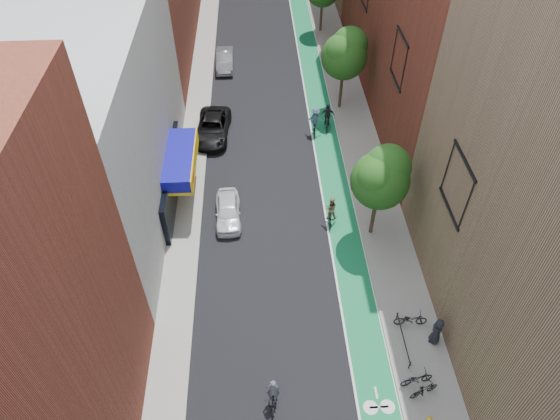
{
  "coord_description": "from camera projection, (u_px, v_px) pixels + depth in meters",
  "views": [
    {
      "loc": [
        -1.18,
        -10.76,
        23.01
      ],
      "look_at": [
        -0.0,
        10.84,
        1.5
      ],
      "focal_mm": 32.0,
      "sensor_mm": 36.0,
      "label": 1
    }
  ],
  "objects": [
    {
      "name": "building_left_white",
      "position": [
        90.0,
        125.0,
        29.15
      ],
      "size": [
        8.0,
        20.0,
        12.0
      ],
      "primitive_type": "cube",
      "color": "silver",
      "rests_on": "ground"
    },
    {
      "name": "tree_near",
      "position": [
        381.0,
        177.0,
        27.92
      ],
      "size": [
        3.4,
        3.36,
        6.42
      ],
      "color": "#332619",
      "rests_on": "ground"
    },
    {
      "name": "cyclist_lane_mid",
      "position": [
        327.0,
        120.0,
        38.5
      ],
      "size": [
        1.09,
        1.72,
        2.12
      ],
      "rotation": [
        0.0,
        0.0,
        2.99
      ],
      "color": "black",
      "rests_on": "ground"
    },
    {
      "name": "cyclist_lane_near",
      "position": [
        331.0,
        213.0,
        31.31
      ],
      "size": [
        0.86,
        1.87,
        1.99
      ],
      "rotation": [
        0.0,
        0.0,
        3.02
      ],
      "color": "black",
      "rests_on": "ground"
    },
    {
      "name": "parked_car_white",
      "position": [
        228.0,
        211.0,
        31.64
      ],
      "size": [
        1.73,
        3.96,
        1.33
      ],
      "primitive_type": "imported",
      "rotation": [
        0.0,
        0.0,
        0.04
      ],
      "color": "white",
      "rests_on": "ground"
    },
    {
      "name": "cyclist_lane_far",
      "position": [
        315.0,
        122.0,
        37.95
      ],
      "size": [
        1.29,
        1.71,
        2.21
      ],
      "rotation": [
        0.0,
        0.0,
        2.99
      ],
      "color": "black",
      "rests_on": "ground"
    },
    {
      "name": "sidewalk_left",
      "position": [
        199.0,
        98.0,
        42.02
      ],
      "size": [
        2.0,
        68.0,
        0.15
      ],
      "primitive_type": "cube",
      "color": "gray",
      "rests_on": "ground"
    },
    {
      "name": "pedestrian",
      "position": [
        437.0,
        331.0,
        25.06
      ],
      "size": [
        0.86,
        1.01,
        1.74
      ],
      "primitive_type": "imported",
      "rotation": [
        0.0,
        0.0,
        -2.01
      ],
      "color": "black",
      "rests_on": "sidewalk_right"
    },
    {
      "name": "bike_lane",
      "position": [
        317.0,
        95.0,
        42.45
      ],
      "size": [
        2.0,
        68.0,
        0.01
      ],
      "primitive_type": "cube",
      "color": "#15763E",
      "rests_on": "ground"
    },
    {
      "name": "ground",
      "position": [
        292.0,
        391.0,
        23.89
      ],
      "size": [
        160.0,
        160.0,
        0.0
      ],
      "primitive_type": "plane",
      "color": "black",
      "rests_on": "ground"
    },
    {
      "name": "parked_car_silver",
      "position": [
        225.0,
        60.0,
        45.41
      ],
      "size": [
        1.5,
        4.27,
        1.41
      ],
      "primitive_type": "imported",
      "rotation": [
        0.0,
        0.0,
        0.0
      ],
      "color": "#93969B",
      "rests_on": "ground"
    },
    {
      "name": "parked_bike_near",
      "position": [
        411.0,
        319.0,
        26.03
      ],
      "size": [
        1.78,
        0.67,
        0.92
      ],
      "primitive_type": "imported",
      "rotation": [
        0.0,
        0.0,
        1.54
      ],
      "color": "black",
      "rests_on": "sidewalk_right"
    },
    {
      "name": "sidewalk_right",
      "position": [
        346.0,
        94.0,
        42.5
      ],
      "size": [
        3.0,
        68.0,
        0.15
      ],
      "primitive_type": "cube",
      "color": "gray",
      "rests_on": "ground"
    },
    {
      "name": "cyclist_lead",
      "position": [
        273.0,
        396.0,
        23.01
      ],
      "size": [
        0.68,
        1.63,
        2.01
      ],
      "rotation": [
        0.0,
        0.0,
        3.06
      ],
      "color": "black",
      "rests_on": "ground"
    },
    {
      "name": "parked_bike_far",
      "position": [
        417.0,
        379.0,
        23.73
      ],
      "size": [
        1.71,
        0.87,
        0.86
      ],
      "primitive_type": "imported",
      "rotation": [
        0.0,
        0.0,
        1.76
      ],
      "color": "black",
      "rests_on": "sidewalk_right"
    },
    {
      "name": "tree_mid",
      "position": [
        345.0,
        53.0,
        37.67
      ],
      "size": [
        3.55,
        3.53,
        6.74
      ],
      "color": "#332619",
      "rests_on": "ground"
    },
    {
      "name": "parked_bike_mid",
      "position": [
        424.0,
        390.0,
        23.31
      ],
      "size": [
        1.58,
        0.9,
        0.92
      ],
      "primitive_type": "imported",
      "rotation": [
        0.0,
        0.0,
        1.9
      ],
      "color": "black",
      "rests_on": "sidewalk_right"
    },
    {
      "name": "parked_car_black",
      "position": [
        213.0,
        128.0,
        37.92
      ],
      "size": [
        2.83,
        5.43,
        1.46
      ],
      "primitive_type": "imported",
      "rotation": [
        0.0,
        0.0,
        -0.08
      ],
      "color": "black",
      "rests_on": "ground"
    }
  ]
}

